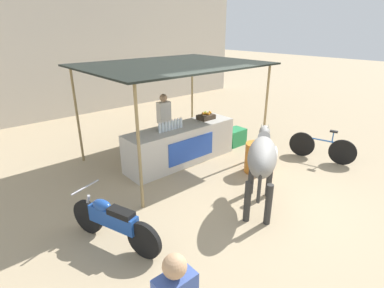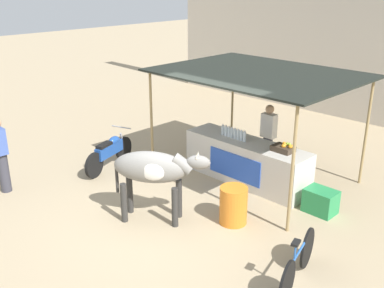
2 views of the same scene
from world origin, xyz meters
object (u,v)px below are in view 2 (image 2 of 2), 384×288
object	(u,v)px
fruit_crate	(284,148)
bicycle_leaning	(298,264)
water_barrel	(233,205)
motorcycle_parked	(110,151)
stall_counter	(246,161)
cow	(154,170)
passerby_on_street	(1,155)
vendor_behind_counter	(268,138)
cooler_box	(321,201)

from	to	relation	value
fruit_crate	bicycle_leaning	world-z (taller)	fruit_crate
water_barrel	motorcycle_parked	bearing A→B (deg)	-178.35
stall_counter	fruit_crate	xyz separation A→B (m)	(0.92, 0.06, 0.55)
fruit_crate	bicycle_leaning	bearing A→B (deg)	-51.13
cow	passerby_on_street	xyz separation A→B (m)	(-3.21, -1.49, -0.18)
stall_counter	vendor_behind_counter	bearing A→B (deg)	87.38
stall_counter	fruit_crate	size ratio (longest dim) A/B	6.82
cooler_box	bicycle_leaning	world-z (taller)	bicycle_leaning
cow	fruit_crate	bearing A→B (deg)	68.02
cooler_box	passerby_on_street	size ratio (longest dim) A/B	0.36
vendor_behind_counter	passerby_on_street	world-z (taller)	same
fruit_crate	water_barrel	size ratio (longest dim) A/B	0.61
fruit_crate	water_barrel	xyz separation A→B (m)	(0.07, -1.67, -0.67)
vendor_behind_counter	water_barrel	size ratio (longest dim) A/B	2.28
motorcycle_parked	vendor_behind_counter	bearing A→B (deg)	41.16
vendor_behind_counter	motorcycle_parked	world-z (taller)	vendor_behind_counter
cow	bicycle_leaning	world-z (taller)	cow
water_barrel	passerby_on_street	distance (m)	5.00
fruit_crate	passerby_on_street	world-z (taller)	passerby_on_street
bicycle_leaning	cooler_box	bearing A→B (deg)	111.65
water_barrel	cow	distance (m)	1.63
motorcycle_parked	passerby_on_street	distance (m)	2.44
fruit_crate	cow	xyz separation A→B (m)	(-1.06, -2.62, -0.00)
motorcycle_parked	cow	bearing A→B (deg)	-17.76
vendor_behind_counter	cooler_box	distance (m)	2.18
stall_counter	vendor_behind_counter	size ratio (longest dim) A/B	1.82
vendor_behind_counter	bicycle_leaning	bearing A→B (deg)	-47.64
fruit_crate	passerby_on_street	distance (m)	5.93
water_barrel	motorcycle_parked	xyz separation A→B (m)	(-3.78, -0.11, 0.07)
vendor_behind_counter	water_barrel	world-z (taller)	vendor_behind_counter
fruit_crate	motorcycle_parked	world-z (taller)	fruit_crate
motorcycle_parked	passerby_on_street	xyz separation A→B (m)	(-0.55, -2.34, 0.42)
water_barrel	passerby_on_street	size ratio (longest dim) A/B	0.44
motorcycle_parked	bicycle_leaning	bearing A→B (deg)	-6.03
cow	passerby_on_street	world-z (taller)	passerby_on_street
fruit_crate	vendor_behind_counter	distance (m)	1.14
vendor_behind_counter	cow	bearing A→B (deg)	-93.02
stall_counter	passerby_on_street	distance (m)	5.27
passerby_on_street	motorcycle_parked	bearing A→B (deg)	76.68
cow	bicycle_leaning	bearing A→B (deg)	4.92
cow	stall_counter	bearing A→B (deg)	86.87
vendor_behind_counter	motorcycle_parked	xyz separation A→B (m)	(-2.83, -2.47, -0.42)
cow	motorcycle_parked	bearing A→B (deg)	162.24
passerby_on_street	vendor_behind_counter	bearing A→B (deg)	54.92
cooler_box	motorcycle_parked	size ratio (longest dim) A/B	0.35
vendor_behind_counter	water_barrel	xyz separation A→B (m)	(0.95, -2.36, -0.49)
fruit_crate	cooler_box	xyz separation A→B (m)	(1.03, -0.15, -0.79)
fruit_crate	vendor_behind_counter	xyz separation A→B (m)	(-0.88, 0.70, -0.19)
water_barrel	bicycle_leaning	bearing A→B (deg)	-20.89
cow	motorcycle_parked	size ratio (longest dim) A/B	0.99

